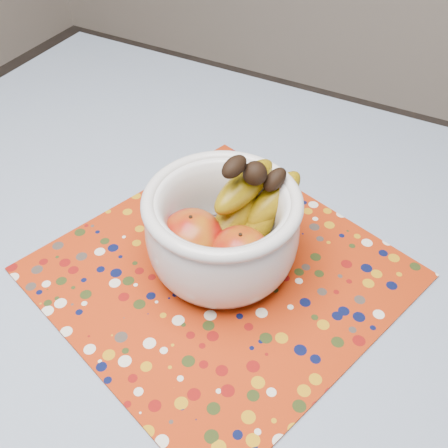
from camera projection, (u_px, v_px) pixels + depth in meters
name	position (u px, v px, depth m)	size (l,w,h in m)	color
table	(151.00, 347.00, 0.78)	(1.20, 1.20, 0.75)	brown
tablecloth	(146.00, 314.00, 0.72)	(1.32, 1.32, 0.01)	slate
placemat	(221.00, 272.00, 0.76)	(0.45, 0.45, 0.00)	#982508
fruit_bowl	(230.00, 224.00, 0.72)	(0.22, 0.24, 0.19)	silver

